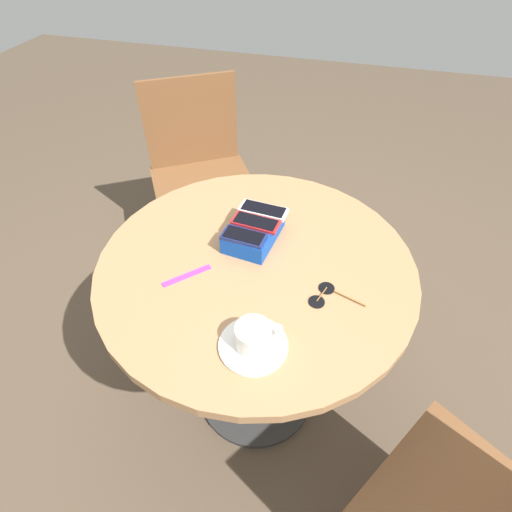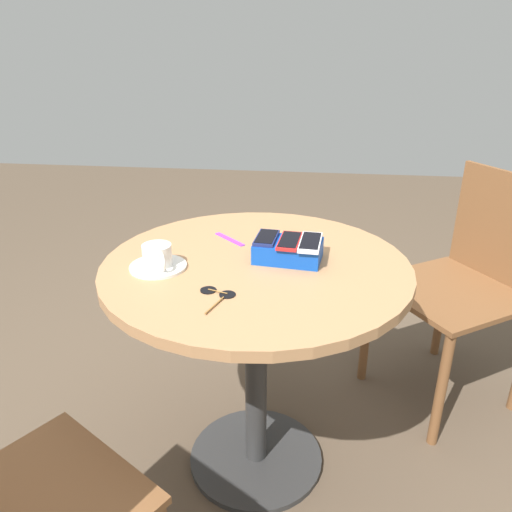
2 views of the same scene
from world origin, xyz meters
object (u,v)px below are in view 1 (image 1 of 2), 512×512
object	(u,v)px
saucer	(253,345)
sunglasses	(325,295)
phone_white	(263,210)
phone_navy	(244,236)
coffee_cup	(254,336)
phone_box	(254,231)
phone_red	(256,222)
round_table	(256,296)
lanyard_strap	(187,276)
chair_far_side	(201,176)

from	to	relation	value
saucer	sunglasses	xyz separation A→B (m)	(-0.19, 0.13, -0.00)
sunglasses	phone_white	bearing A→B (deg)	-135.27
phone_white	phone_navy	xyz separation A→B (m)	(0.13, -0.02, -0.00)
phone_navy	coffee_cup	size ratio (longest dim) A/B	1.22
coffee_cup	sunglasses	distance (m)	0.24
phone_box	phone_red	xyz separation A→B (m)	(-0.00, 0.01, 0.03)
round_table	coffee_cup	bearing A→B (deg)	14.86
phone_white	coffee_cup	size ratio (longest dim) A/B	1.41
coffee_cup	saucer	bearing A→B (deg)	-57.10
phone_white	phone_red	distance (m)	0.06
round_table	sunglasses	world-z (taller)	sunglasses
coffee_cup	lanyard_strap	bearing A→B (deg)	-124.68
round_table	chair_far_side	xyz separation A→B (m)	(-0.74, -0.48, -0.12)
phone_white	phone_navy	distance (m)	0.13
lanyard_strap	chair_far_side	bearing A→B (deg)	-159.53
phone_navy	saucer	distance (m)	0.32
round_table	phone_box	distance (m)	0.20
round_table	sunglasses	bearing A→B (deg)	70.19
chair_far_side	saucer	bearing A→B (deg)	28.46
phone_navy	sunglasses	xyz separation A→B (m)	(0.10, 0.24, -0.06)
coffee_cup	sunglasses	world-z (taller)	coffee_cup
round_table	lanyard_strap	size ratio (longest dim) A/B	6.42
phone_white	lanyard_strap	xyz separation A→B (m)	(0.26, -0.14, -0.06)
phone_red	sunglasses	world-z (taller)	phone_red
phone_navy	coffee_cup	bearing A→B (deg)	21.09
round_table	phone_red	distance (m)	0.23
saucer	chair_far_side	world-z (taller)	chair_far_side
phone_navy	lanyard_strap	world-z (taller)	phone_navy
coffee_cup	sunglasses	xyz separation A→B (m)	(-0.19, 0.13, -0.04)
round_table	sunglasses	distance (m)	0.26
round_table	phone_white	xyz separation A→B (m)	(-0.15, -0.02, 0.21)
phone_white	lanyard_strap	distance (m)	0.30
coffee_cup	lanyard_strap	world-z (taller)	coffee_cup
phone_white	phone_red	bearing A→B (deg)	-6.97
chair_far_side	phone_red	bearing A→B (deg)	34.80
saucer	phone_navy	bearing A→B (deg)	-159.37
phone_red	sunglasses	bearing A→B (deg)	54.20
lanyard_strap	chair_far_side	size ratio (longest dim) A/B	0.15
phone_box	phone_white	world-z (taller)	phone_white
coffee_cup	sunglasses	size ratio (longest dim) A/B	0.73
phone_box	lanyard_strap	size ratio (longest dim) A/B	1.47
phone_box	phone_navy	size ratio (longest dim) A/B	1.62
phone_white	chair_far_side	bearing A→B (deg)	-142.16
sunglasses	chair_far_side	size ratio (longest dim) A/B	0.16
phone_white	lanyard_strap	world-z (taller)	phone_white
phone_white	phone_red	xyz separation A→B (m)	(0.06, -0.01, -0.00)
phone_box	saucer	xyz separation A→B (m)	(0.36, 0.10, -0.02)
phone_white	phone_navy	bearing A→B (deg)	-9.80
sunglasses	phone_box	bearing A→B (deg)	-124.64
phone_navy	sunglasses	bearing A→B (deg)	68.10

